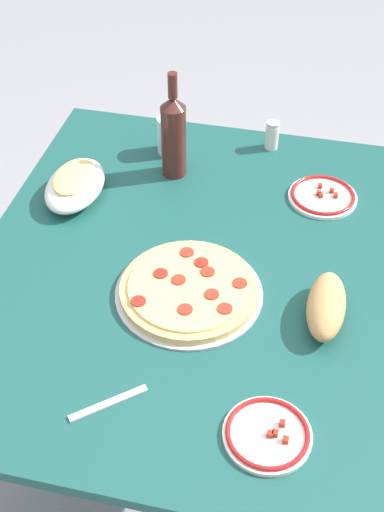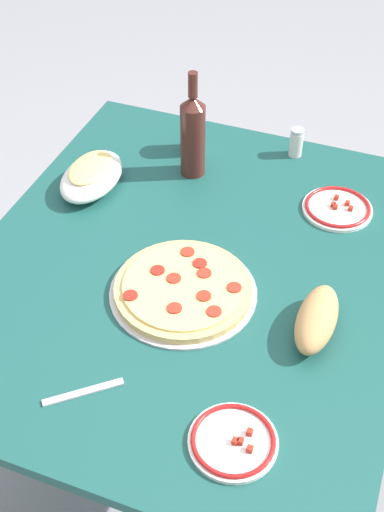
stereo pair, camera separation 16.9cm
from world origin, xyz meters
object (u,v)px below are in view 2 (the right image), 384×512
(water_glass, at_px, (192,134))
(side_plate_far, at_px, (338,208))
(baked_pasta_dish, at_px, (91,175))
(side_plate_near, at_px, (233,441))
(spice_shaker, at_px, (296,142))
(wine_bottle, at_px, (193,134))
(pepperoni_pizza, at_px, (183,289))
(dining_table, at_px, (192,294))
(bread_loaf, at_px, (317,319))

(water_glass, xyz_separation_m, side_plate_far, (-0.13, -0.46, -0.05))
(side_plate_far, bearing_deg, water_glass, 74.89)
(baked_pasta_dish, bearing_deg, side_plate_near, -135.65)
(spice_shaker, bearing_deg, water_glass, 106.71)
(side_plate_far, bearing_deg, wine_bottle, 86.61)
(spice_shaker, bearing_deg, pepperoni_pizza, 171.00)
(dining_table, height_order, side_plate_near, side_plate_near)
(dining_table, distance_m, bread_loaf, 0.38)
(side_plate_far, distance_m, spice_shaker, 0.28)
(side_plate_near, distance_m, side_plate_far, 0.78)
(baked_pasta_dish, bearing_deg, wine_bottle, -55.48)
(dining_table, height_order, water_glass, water_glass)
(wine_bottle, distance_m, water_glass, 0.13)
(water_glass, bearing_deg, bread_loaf, -138.04)
(pepperoni_pizza, xyz_separation_m, spice_shaker, (0.65, -0.10, 0.03))
(baked_pasta_dish, bearing_deg, dining_table, -118.02)
(baked_pasta_dish, bearing_deg, water_glass, -36.93)
(dining_table, distance_m, pepperoni_pizza, 0.16)
(wine_bottle, relative_size, spice_shaker, 3.60)
(pepperoni_pizza, distance_m, spice_shaker, 0.65)
(wine_bottle, height_order, bread_loaf, wine_bottle)
(pepperoni_pizza, relative_size, side_plate_far, 1.86)
(wine_bottle, distance_m, spice_shaker, 0.33)
(side_plate_far, xyz_separation_m, spice_shaker, (0.21, 0.17, 0.03))
(wine_bottle, bearing_deg, spice_shaker, -53.34)
(pepperoni_pizza, bearing_deg, bread_loaf, -90.75)
(dining_table, bearing_deg, wine_bottle, 20.42)
(pepperoni_pizza, xyz_separation_m, baked_pasta_dish, (0.30, 0.39, 0.03))
(wine_bottle, bearing_deg, pepperoni_pizza, -161.96)
(dining_table, xyz_separation_m, pepperoni_pizza, (-0.10, -0.02, 0.12))
(wine_bottle, bearing_deg, baked_pasta_dish, 124.52)
(dining_table, bearing_deg, baked_pasta_dish, 61.98)
(water_glass, bearing_deg, wine_bottle, -158.52)
(bread_loaf, distance_m, spice_shaker, 0.68)
(side_plate_near, xyz_separation_m, bread_loaf, (0.34, -0.08, 0.03))
(water_glass, distance_m, side_plate_near, 1.00)
(side_plate_near, bearing_deg, water_glass, 25.28)
(dining_table, relative_size, baked_pasta_dish, 5.24)
(pepperoni_pizza, xyz_separation_m, wine_bottle, (0.46, 0.15, 0.11))
(pepperoni_pizza, distance_m, side_plate_far, 0.51)
(baked_pasta_dish, bearing_deg, spice_shaker, -54.36)
(bread_loaf, bearing_deg, wine_bottle, 45.24)
(pepperoni_pizza, height_order, side_plate_near, pepperoni_pizza)
(baked_pasta_dish, bearing_deg, side_plate_far, -78.21)
(baked_pasta_dish, xyz_separation_m, side_plate_far, (0.14, -0.66, -0.03))
(wine_bottle, relative_size, bread_loaf, 1.52)
(dining_table, bearing_deg, spice_shaker, -12.10)
(pepperoni_pizza, relative_size, spice_shaker, 4.02)
(water_glass, relative_size, bread_loaf, 0.56)
(spice_shaker, bearing_deg, side_plate_near, -172.26)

